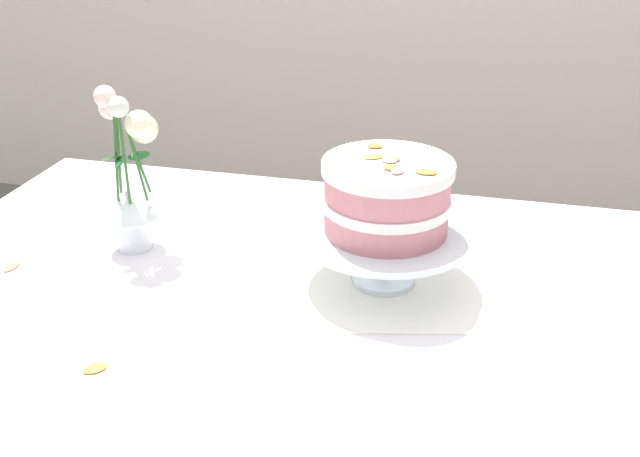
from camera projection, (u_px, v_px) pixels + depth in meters
dining_table at (277, 346)px, 1.26m from camera, size 1.40×1.00×0.74m
linen_napkin at (383, 282)px, 1.27m from camera, size 0.38×0.38×0.00m
cake_stand at (385, 239)px, 1.24m from camera, size 0.29×0.29×0.10m
layer_cake at (387, 196)px, 1.20m from camera, size 0.21×0.21×0.13m
flower_vase at (130, 180)px, 1.33m from camera, size 0.11×0.11×0.31m
loose_petal_1 at (12, 267)px, 1.32m from camera, size 0.02×0.04×0.00m
loose_petal_2 at (95, 368)px, 1.05m from camera, size 0.04×0.04×0.00m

